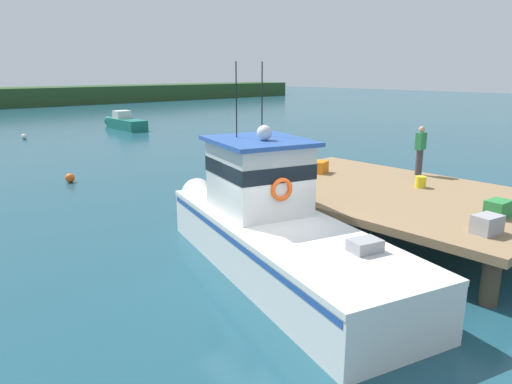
{
  "coord_description": "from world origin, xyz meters",
  "views": [
    {
      "loc": [
        -7.08,
        -7.34,
        4.58
      ],
      "look_at": [
        1.2,
        1.77,
        1.4
      ],
      "focal_mm": 32.97,
      "sensor_mm": 36.0,
      "label": 1
    }
  ],
  "objects_px": {
    "main_fishing_boat": "(271,225)",
    "crate_stack_near_edge": "(320,167)",
    "crate_stack_mid_dock": "(498,209)",
    "mooring_buoy_channel_marker": "(70,178)",
    "bait_bucket": "(421,182)",
    "deckhand_by_the_boat": "(420,149)",
    "mooring_buoy_inshore": "(24,137)",
    "crate_single_far": "(487,224)",
    "moored_boat_far_right": "(124,123)"
  },
  "relations": [
    {
      "from": "deckhand_by_the_boat",
      "to": "mooring_buoy_inshore",
      "type": "bearing_deg",
      "value": 99.43
    },
    {
      "from": "mooring_buoy_inshore",
      "to": "deckhand_by_the_boat",
      "type": "bearing_deg",
      "value": -80.57
    },
    {
      "from": "main_fishing_boat",
      "to": "bait_bucket",
      "type": "xyz_separation_m",
      "value": [
        5.38,
        -0.87,
        0.36
      ]
    },
    {
      "from": "deckhand_by_the_boat",
      "to": "main_fishing_boat",
      "type": "bearing_deg",
      "value": -179.34
    },
    {
      "from": "crate_stack_mid_dock",
      "to": "crate_single_far",
      "type": "bearing_deg",
      "value": -167.18
    },
    {
      "from": "crate_single_far",
      "to": "bait_bucket",
      "type": "relative_size",
      "value": 1.76
    },
    {
      "from": "mooring_buoy_channel_marker",
      "to": "mooring_buoy_inshore",
      "type": "bearing_deg",
      "value": 79.89
    },
    {
      "from": "bait_bucket",
      "to": "crate_single_far",
      "type": "bearing_deg",
      "value": -131.95
    },
    {
      "from": "mooring_buoy_inshore",
      "to": "crate_stack_mid_dock",
      "type": "bearing_deg",
      "value": -87.04
    },
    {
      "from": "main_fishing_boat",
      "to": "crate_single_far",
      "type": "height_order",
      "value": "main_fishing_boat"
    },
    {
      "from": "main_fishing_boat",
      "to": "crate_stack_near_edge",
      "type": "height_order",
      "value": "main_fishing_boat"
    },
    {
      "from": "crate_stack_mid_dock",
      "to": "mooring_buoy_inshore",
      "type": "height_order",
      "value": "crate_stack_mid_dock"
    },
    {
      "from": "mooring_buoy_inshore",
      "to": "mooring_buoy_channel_marker",
      "type": "distance_m",
      "value": 15.38
    },
    {
      "from": "deckhand_by_the_boat",
      "to": "moored_boat_far_right",
      "type": "bearing_deg",
      "value": 82.89
    },
    {
      "from": "main_fishing_boat",
      "to": "mooring_buoy_inshore",
      "type": "height_order",
      "value": "main_fishing_boat"
    },
    {
      "from": "crate_single_far",
      "to": "moored_boat_far_right",
      "type": "height_order",
      "value": "crate_single_far"
    },
    {
      "from": "mooring_buoy_channel_marker",
      "to": "crate_stack_mid_dock",
      "type": "bearing_deg",
      "value": -74.59
    },
    {
      "from": "crate_single_far",
      "to": "mooring_buoy_channel_marker",
      "type": "relative_size",
      "value": 1.54
    },
    {
      "from": "deckhand_by_the_boat",
      "to": "mooring_buoy_channel_marker",
      "type": "height_order",
      "value": "deckhand_by_the_boat"
    },
    {
      "from": "deckhand_by_the_boat",
      "to": "mooring_buoy_inshore",
      "type": "height_order",
      "value": "deckhand_by_the_boat"
    },
    {
      "from": "crate_stack_near_edge",
      "to": "mooring_buoy_channel_marker",
      "type": "height_order",
      "value": "crate_stack_near_edge"
    },
    {
      "from": "crate_stack_near_edge",
      "to": "moored_boat_far_right",
      "type": "relative_size",
      "value": 0.1
    },
    {
      "from": "crate_stack_mid_dock",
      "to": "mooring_buoy_inshore",
      "type": "bearing_deg",
      "value": 92.96
    },
    {
      "from": "main_fishing_boat",
      "to": "deckhand_by_the_boat",
      "type": "relative_size",
      "value": 6.09
    },
    {
      "from": "crate_single_far",
      "to": "deckhand_by_the_boat",
      "type": "distance_m",
      "value": 5.91
    },
    {
      "from": "crate_stack_near_edge",
      "to": "moored_boat_far_right",
      "type": "bearing_deg",
      "value": 77.45
    },
    {
      "from": "main_fishing_boat",
      "to": "crate_single_far",
      "type": "xyz_separation_m",
      "value": [
        2.64,
        -3.92,
        0.4
      ]
    },
    {
      "from": "main_fishing_boat",
      "to": "crate_stack_near_edge",
      "type": "bearing_deg",
      "value": 27.96
    },
    {
      "from": "bait_bucket",
      "to": "deckhand_by_the_boat",
      "type": "distance_m",
      "value": 1.95
    },
    {
      "from": "crate_stack_near_edge",
      "to": "bait_bucket",
      "type": "bearing_deg",
      "value": -79.79
    },
    {
      "from": "main_fishing_boat",
      "to": "crate_stack_mid_dock",
      "type": "relative_size",
      "value": 16.55
    },
    {
      "from": "crate_stack_mid_dock",
      "to": "moored_boat_far_right",
      "type": "bearing_deg",
      "value": 78.57
    },
    {
      "from": "crate_single_far",
      "to": "bait_bucket",
      "type": "bearing_deg",
      "value": 48.05
    },
    {
      "from": "deckhand_by_the_boat",
      "to": "mooring_buoy_channel_marker",
      "type": "bearing_deg",
      "value": 121.18
    },
    {
      "from": "moored_boat_far_right",
      "to": "mooring_buoy_inshore",
      "type": "distance_m",
      "value": 8.01
    },
    {
      "from": "main_fishing_boat",
      "to": "mooring_buoy_channel_marker",
      "type": "distance_m",
      "value": 11.99
    },
    {
      "from": "main_fishing_boat",
      "to": "moored_boat_far_right",
      "type": "height_order",
      "value": "main_fishing_boat"
    },
    {
      "from": "bait_bucket",
      "to": "mooring_buoy_inshore",
      "type": "xyz_separation_m",
      "value": [
        -2.92,
        27.97,
        -1.19
      ]
    },
    {
      "from": "main_fishing_boat",
      "to": "mooring_buoy_channel_marker",
      "type": "bearing_deg",
      "value": 91.16
    },
    {
      "from": "moored_boat_far_right",
      "to": "mooring_buoy_channel_marker",
      "type": "height_order",
      "value": "moored_boat_far_right"
    },
    {
      "from": "mooring_buoy_inshore",
      "to": "crate_single_far",
      "type": "bearing_deg",
      "value": -89.67
    },
    {
      "from": "mooring_buoy_channel_marker",
      "to": "main_fishing_boat",
      "type": "bearing_deg",
      "value": -88.84
    },
    {
      "from": "crate_stack_mid_dock",
      "to": "mooring_buoy_channel_marker",
      "type": "distance_m",
      "value": 16.18
    },
    {
      "from": "bait_bucket",
      "to": "deckhand_by_the_boat",
      "type": "bearing_deg",
      "value": 31.27
    },
    {
      "from": "crate_single_far",
      "to": "deckhand_by_the_boat",
      "type": "height_order",
      "value": "deckhand_by_the_boat"
    },
    {
      "from": "crate_single_far",
      "to": "bait_bucket",
      "type": "xyz_separation_m",
      "value": [
        2.74,
        3.05,
        -0.03
      ]
    },
    {
      "from": "main_fishing_boat",
      "to": "mooring_buoy_channel_marker",
      "type": "relative_size",
      "value": 25.41
    },
    {
      "from": "crate_stack_near_edge",
      "to": "bait_bucket",
      "type": "relative_size",
      "value": 1.76
    },
    {
      "from": "bait_bucket",
      "to": "mooring_buoy_inshore",
      "type": "bearing_deg",
      "value": 95.97
    },
    {
      "from": "bait_bucket",
      "to": "moored_boat_far_right",
      "type": "relative_size",
      "value": 0.06
    }
  ]
}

